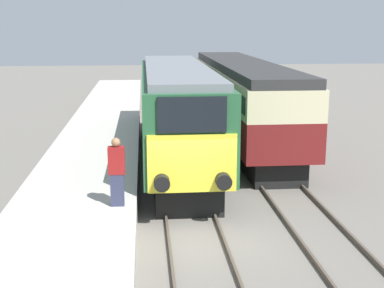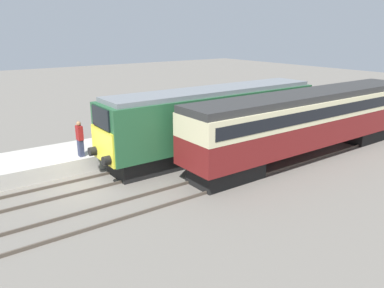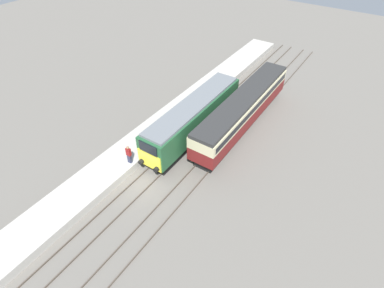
# 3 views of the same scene
# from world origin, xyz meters

# --- Properties ---
(ground_plane) EXTENTS (120.00, 120.00, 0.00)m
(ground_plane) POSITION_xyz_m (0.00, 0.00, 0.00)
(ground_plane) COLOR slate
(platform_left) EXTENTS (3.50, 50.00, 0.80)m
(platform_left) POSITION_xyz_m (-3.30, 8.00, 0.40)
(platform_left) COLOR #B7B2A8
(platform_left) RESTS_ON ground_plane
(rails_near_track) EXTENTS (1.51, 60.00, 0.14)m
(rails_near_track) POSITION_xyz_m (0.00, 5.00, 0.07)
(rails_near_track) COLOR #4C4238
(rails_near_track) RESTS_ON ground_plane
(rails_far_track) EXTENTS (1.50, 60.00, 0.14)m
(rails_far_track) POSITION_xyz_m (3.40, 5.00, 0.07)
(rails_far_track) COLOR #4C4238
(rails_far_track) RESTS_ON ground_plane
(locomotive) EXTENTS (2.70, 14.20, 3.97)m
(locomotive) POSITION_xyz_m (0.00, 7.66, 2.21)
(locomotive) COLOR black
(locomotive) RESTS_ON ground_plane
(passenger_carriage) EXTENTS (2.75, 16.67, 3.82)m
(passenger_carriage) POSITION_xyz_m (3.40, 11.80, 2.31)
(passenger_carriage) COLOR black
(passenger_carriage) RESTS_ON ground_plane
(person_on_platform) EXTENTS (0.44, 0.26, 1.86)m
(person_on_platform) POSITION_xyz_m (-2.05, 0.39, 1.74)
(person_on_platform) COLOR #2D334C
(person_on_platform) RESTS_ON platform_left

